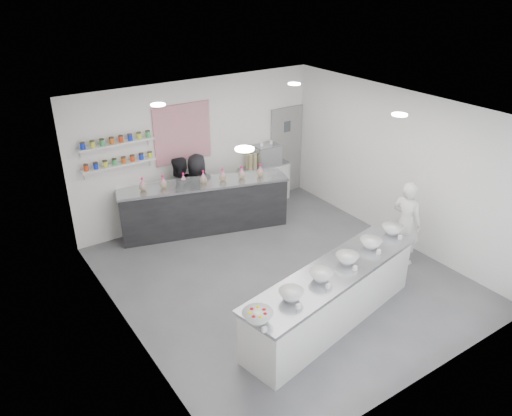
% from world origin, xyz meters
% --- Properties ---
extents(floor, '(6.00, 6.00, 0.00)m').
position_xyz_m(floor, '(0.00, 0.00, 0.00)').
color(floor, '#515156').
rests_on(floor, ground).
extents(ceiling, '(6.00, 6.00, 0.00)m').
position_xyz_m(ceiling, '(0.00, 0.00, 3.00)').
color(ceiling, white).
rests_on(ceiling, floor).
extents(back_wall, '(5.50, 0.00, 5.50)m').
position_xyz_m(back_wall, '(0.00, 3.00, 1.50)').
color(back_wall, white).
rests_on(back_wall, floor).
extents(left_wall, '(0.00, 6.00, 6.00)m').
position_xyz_m(left_wall, '(-2.75, 0.00, 1.50)').
color(left_wall, white).
rests_on(left_wall, floor).
extents(right_wall, '(0.00, 6.00, 6.00)m').
position_xyz_m(right_wall, '(2.75, 0.00, 1.50)').
color(right_wall, white).
rests_on(right_wall, floor).
extents(back_door, '(0.88, 0.04, 2.10)m').
position_xyz_m(back_door, '(2.30, 2.97, 1.05)').
color(back_door, gray).
rests_on(back_door, floor).
extents(pattern_panel, '(1.25, 0.03, 1.20)m').
position_xyz_m(pattern_panel, '(-0.35, 2.98, 1.95)').
color(pattern_panel, '#AA143A').
rests_on(pattern_panel, back_wall).
extents(jar_shelf_lower, '(1.45, 0.22, 0.04)m').
position_xyz_m(jar_shelf_lower, '(-1.75, 2.90, 1.60)').
color(jar_shelf_lower, silver).
rests_on(jar_shelf_lower, back_wall).
extents(jar_shelf_upper, '(1.45, 0.22, 0.04)m').
position_xyz_m(jar_shelf_upper, '(-1.75, 2.90, 2.02)').
color(jar_shelf_upper, silver).
rests_on(jar_shelf_upper, back_wall).
extents(preserve_jars, '(1.45, 0.10, 0.56)m').
position_xyz_m(preserve_jars, '(-1.75, 2.88, 1.88)').
color(preserve_jars, red).
rests_on(preserve_jars, jar_shelf_lower).
extents(downlight_0, '(0.24, 0.24, 0.02)m').
position_xyz_m(downlight_0, '(-1.40, -1.00, 2.98)').
color(downlight_0, white).
rests_on(downlight_0, ceiling).
extents(downlight_1, '(0.24, 0.24, 0.02)m').
position_xyz_m(downlight_1, '(1.40, -1.00, 2.98)').
color(downlight_1, white).
rests_on(downlight_1, ceiling).
extents(downlight_2, '(0.24, 0.24, 0.02)m').
position_xyz_m(downlight_2, '(-1.40, 1.60, 2.98)').
color(downlight_2, white).
rests_on(downlight_2, ceiling).
extents(downlight_3, '(0.24, 0.24, 0.02)m').
position_xyz_m(downlight_3, '(1.40, 1.60, 2.98)').
color(downlight_3, white).
rests_on(downlight_3, ceiling).
extents(prep_counter, '(3.50, 1.44, 0.93)m').
position_xyz_m(prep_counter, '(-0.10, -1.41, 0.47)').
color(prep_counter, silver).
rests_on(prep_counter, floor).
extents(back_bar, '(3.48, 1.58, 1.07)m').
position_xyz_m(back_bar, '(-0.27, 2.32, 0.53)').
color(back_bar, black).
rests_on(back_bar, floor).
extents(sneeze_guard, '(3.26, 0.97, 0.29)m').
position_xyz_m(sneeze_guard, '(-0.36, 2.03, 1.21)').
color(sneeze_guard, white).
rests_on(sneeze_guard, back_bar).
extents(espresso_ledge, '(1.22, 0.39, 0.91)m').
position_xyz_m(espresso_ledge, '(1.55, 2.78, 0.45)').
color(espresso_ledge, silver).
rests_on(espresso_ledge, floor).
extents(espresso_machine, '(0.60, 0.42, 0.46)m').
position_xyz_m(espresso_machine, '(1.59, 2.78, 1.14)').
color(espresso_machine, '#93969E').
rests_on(espresso_machine, espresso_ledge).
extents(cup_stacks, '(0.24, 0.24, 0.36)m').
position_xyz_m(cup_stacks, '(1.19, 2.78, 1.09)').
color(cup_stacks, '#C6B980').
rests_on(cup_stacks, espresso_ledge).
extents(prep_bowls, '(3.62, 1.16, 0.14)m').
position_xyz_m(prep_bowls, '(-0.10, -1.41, 1.00)').
color(prep_bowls, white).
rests_on(prep_bowls, prep_counter).
extents(label_cards, '(3.31, 0.04, 0.07)m').
position_xyz_m(label_cards, '(-0.20, -1.89, 0.97)').
color(label_cards, white).
rests_on(label_cards, prep_counter).
extents(cookie_bags, '(2.48, 0.86, 0.27)m').
position_xyz_m(cookie_bags, '(-0.27, 2.32, 1.20)').
color(cookie_bags, '#CB6895').
rests_on(cookie_bags, back_bar).
extents(woman_prep, '(0.47, 0.64, 1.61)m').
position_xyz_m(woman_prep, '(2.19, -0.81, 0.81)').
color(woman_prep, white).
rests_on(woman_prep, floor).
extents(staff_left, '(0.91, 0.79, 1.61)m').
position_xyz_m(staff_left, '(-0.69, 2.60, 0.80)').
color(staff_left, black).
rests_on(staff_left, floor).
extents(staff_right, '(0.90, 0.73, 1.58)m').
position_xyz_m(staff_right, '(-0.26, 2.60, 0.79)').
color(staff_right, black).
rests_on(staff_right, floor).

